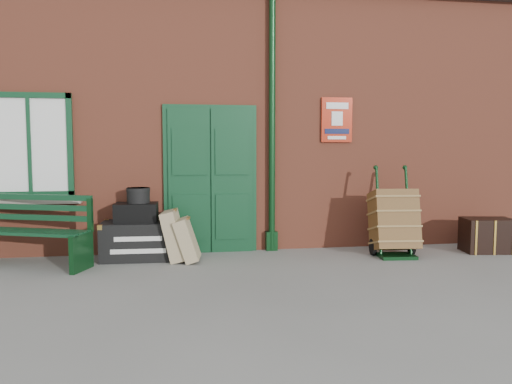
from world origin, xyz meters
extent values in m
plane|color=gray|center=(0.00, 0.00, 0.00)|extent=(80.00, 80.00, 0.00)
cube|color=#A44D35|center=(0.00, 3.50, 2.00)|extent=(10.00, 4.00, 4.00)
cube|color=#38302B|center=(0.00, 3.50, 4.15)|extent=(10.30, 4.30, 0.30)
cube|color=#0F3A1F|center=(-0.30, 1.46, 1.10)|extent=(1.42, 0.12, 2.32)
cube|color=white|center=(-2.90, 1.45, 1.65)|extent=(1.20, 0.08, 1.50)
cylinder|color=black|center=(0.65, 1.42, 2.00)|extent=(0.10, 0.10, 4.00)
cube|color=#A1200B|center=(1.70, 1.47, 2.05)|extent=(0.50, 0.03, 0.70)
cube|color=#0F3A1F|center=(-2.79, 0.81, 0.49)|extent=(1.67, 0.99, 0.04)
cube|color=#0F3A1F|center=(-2.70, 1.04, 0.79)|extent=(1.53, 0.62, 0.43)
cube|color=black|center=(-2.06, 0.53, 0.24)|extent=(0.23, 0.48, 0.49)
cube|color=black|center=(-1.34, 1.13, 0.27)|extent=(1.11, 0.64, 0.54)
cube|color=black|center=(-1.39, 1.13, 0.68)|extent=(0.61, 0.46, 0.27)
cylinder|color=black|center=(-1.36, 1.16, 0.93)|extent=(0.34, 0.34, 0.22)
cube|color=tan|center=(-0.86, 0.94, 0.37)|extent=(0.41, 0.55, 0.73)
cube|color=tan|center=(-0.68, 0.84, 0.32)|extent=(0.42, 0.50, 0.63)
cube|color=black|center=(2.36, 0.61, 0.03)|extent=(0.55, 0.42, 0.05)
cylinder|color=black|center=(2.16, 0.82, 0.67)|extent=(0.08, 0.36, 1.30)
cylinder|color=black|center=(2.60, 0.78, 0.67)|extent=(0.08, 0.36, 1.30)
cylinder|color=black|center=(2.09, 0.85, 0.12)|extent=(0.07, 0.25, 0.25)
cylinder|color=black|center=(2.68, 0.79, 0.12)|extent=(0.07, 0.25, 0.25)
cube|color=brown|center=(2.38, 0.78, 0.53)|extent=(0.70, 0.75, 0.96)
cube|color=black|center=(3.93, 0.79, 0.26)|extent=(0.79, 0.57, 0.52)
camera|label=1|loc=(-0.81, -6.17, 1.60)|focal=35.00mm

